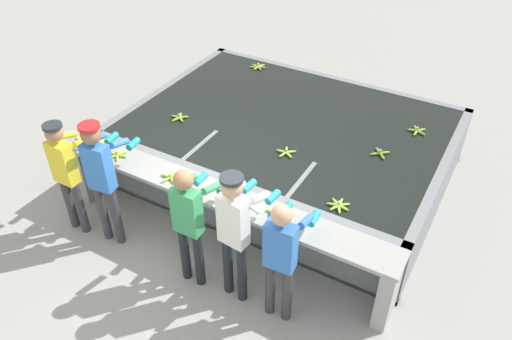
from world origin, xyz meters
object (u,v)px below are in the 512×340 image
banana_bunch_ledge_0 (170,177)px  banana_bunch_ledge_1 (277,214)px  banana_bunch_floating_0 (417,131)px  banana_bunch_floating_3 (339,205)px  banana_bunch_floating_2 (380,153)px  banana_bunch_floating_4 (258,67)px  worker_1 (102,172)px  banana_bunch_floating_1 (179,117)px  knife_0 (246,203)px  banana_bunch_floating_5 (286,152)px  worker_4 (281,252)px  banana_bunch_ledge_2 (118,155)px  worker_2 (190,217)px  worker_3 (235,226)px  worker_0 (67,168)px

banana_bunch_ledge_0 → banana_bunch_ledge_1: 1.45m
banana_bunch_floating_0 → banana_bunch_floating_3: size_ratio=0.99×
banana_bunch_floating_2 → banana_bunch_floating_4: (-2.67, 1.45, -0.00)m
worker_1 → banana_bunch_floating_1: (-0.13, 1.68, -0.16)m
knife_0 → banana_bunch_ledge_0: bearing=-176.6°
banana_bunch_floating_0 → banana_bunch_floating_5: bearing=-134.4°
banana_bunch_floating_1 → banana_bunch_ledge_1: bearing=-27.2°
worker_4 → banana_bunch_floating_1: bearing=146.9°
banana_bunch_floating_5 → banana_bunch_ledge_2: 2.20m
worker_4 → banana_bunch_floating_5: worker_4 is taller
banana_bunch_ledge_0 → banana_bunch_ledge_1: size_ratio=1.00×
worker_2 → worker_4: bearing=3.1°
worker_1 → worker_3: size_ratio=1.02×
worker_0 → knife_0: 2.31m
banana_bunch_floating_0 → banana_bunch_ledge_1: (-0.89, -2.50, 0.00)m
banana_bunch_floating_1 → banana_bunch_floating_3: size_ratio=0.98×
banana_bunch_floating_4 → banana_bunch_ledge_0: bearing=-79.4°
worker_3 → banana_bunch_ledge_1: size_ratio=6.27×
banana_bunch_floating_1 → worker_1: bearing=-85.7°
worker_1 → banana_bunch_ledge_2: worker_1 is taller
worker_4 → knife_0: bearing=144.6°
worker_3 → knife_0: worker_3 is taller
banana_bunch_floating_0 → knife_0: 2.82m
worker_2 → banana_bunch_ledge_0: size_ratio=5.91×
worker_1 → banana_bunch_floating_4: bearing=89.5°
banana_bunch_ledge_0 → worker_2: bearing=-37.4°
banana_bunch_floating_4 → banana_bunch_floating_5: 2.60m
banana_bunch_floating_1 → knife_0: size_ratio=0.81×
worker_3 → banana_bunch_floating_0: worker_3 is taller
worker_1 → worker_2: (1.31, -0.03, -0.11)m
banana_bunch_floating_0 → banana_bunch_floating_5: 1.93m
worker_0 → banana_bunch_ledge_2: worker_0 is taller
worker_2 → banana_bunch_floating_5: size_ratio=5.92×
banana_bunch_floating_3 → banana_bunch_floating_1: bearing=166.7°
worker_0 → worker_2: size_ratio=1.00×
banana_bunch_floating_0 → banana_bunch_ledge_0: bearing=-132.3°
banana_bunch_floating_5 → banana_bunch_ledge_1: (0.46, -1.12, 0.00)m
worker_3 → banana_bunch_floating_4: (-1.83, 3.69, -0.14)m
worker_2 → banana_bunch_floating_2: bearing=58.7°
worker_4 → banana_bunch_floating_2: worker_4 is taller
banana_bunch_floating_2 → worker_2: bearing=-121.3°
banana_bunch_ledge_2 → worker_1: bearing=-63.8°
banana_bunch_floating_0 → knife_0: size_ratio=0.81×
banana_bunch_floating_0 → banana_bunch_ledge_2: 4.10m
worker_2 → banana_bunch_floating_2: worker_2 is taller
worker_0 → banana_bunch_floating_3: worker_0 is taller
worker_1 → banana_bunch_ledge_0: bearing=36.9°
worker_4 → banana_bunch_floating_5: size_ratio=5.80×
banana_bunch_floating_4 → banana_bunch_ledge_0: 3.30m
worker_0 → banana_bunch_floating_2: size_ratio=6.98×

